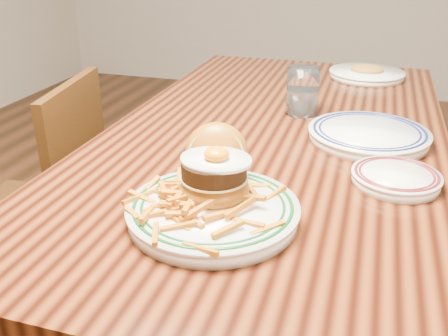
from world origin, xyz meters
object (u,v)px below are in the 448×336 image
(table, at_px, (275,160))
(main_plate, at_px, (214,194))
(side_plate, at_px, (396,177))
(chair_left, at_px, (50,203))

(table, relative_size, main_plate, 4.93)
(table, bearing_deg, side_plate, -39.12)
(chair_left, height_order, side_plate, chair_left)
(chair_left, bearing_deg, table, -5.25)
(table, relative_size, chair_left, 1.91)
(main_plate, height_order, side_plate, main_plate)
(main_plate, distance_m, side_plate, 0.39)
(table, distance_m, side_plate, 0.39)
(table, distance_m, main_plate, 0.48)
(table, distance_m, chair_left, 0.73)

